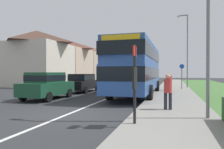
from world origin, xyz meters
name	(u,v)px	position (x,y,z in m)	size (l,w,h in m)	color
ground_plane	(71,113)	(0.00, 0.00, 0.00)	(120.00, 120.00, 0.00)	#2D3033
lane_marking_centre	(119,94)	(0.00, 8.00, 0.00)	(0.14, 60.00, 0.01)	silver
pavement_near_side	(174,98)	(4.20, 6.00, 0.06)	(3.20, 68.00, 0.12)	gray
double_decker_bus	(137,67)	(1.60, 7.19, 2.14)	(2.80, 10.15, 3.70)	#284C93
parked_car_dark_green	(47,85)	(-3.63, 3.61, 0.94)	(1.96, 3.98, 1.73)	#19472D
parked_car_black	(83,82)	(-3.47, 8.73, 0.88)	(1.87, 4.29, 1.59)	black
pedestrian_at_stop	(168,90)	(3.95, 1.33, 0.98)	(0.34, 0.34, 1.67)	#23232D
pedestrian_walking_away	(170,81)	(3.88, 10.94, 0.98)	(0.34, 0.34, 1.67)	#23232D
bus_stop_sign	(135,78)	(3.00, -1.48, 1.54)	(0.09, 0.52, 2.60)	black
cycle_route_sign	(182,75)	(4.95, 12.83, 1.43)	(0.44, 0.08, 2.52)	slate
street_lamp_mid	(186,46)	(5.50, 15.30, 4.47)	(1.14, 0.20, 7.82)	slate
house_terrace_far_side	(64,61)	(-12.21, 20.91, 3.47)	(7.22, 20.14, 6.95)	beige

